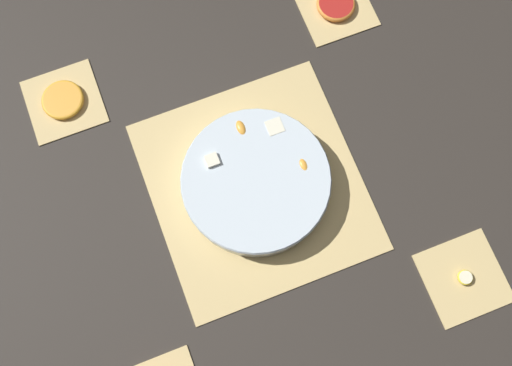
{
  "coord_description": "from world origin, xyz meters",
  "views": [
    {
      "loc": [
        -0.27,
        0.11,
        1.12
      ],
      "look_at": [
        0.0,
        0.0,
        0.03
      ],
      "focal_mm": 42.0,
      "sensor_mm": 36.0,
      "label": 1
    }
  ],
  "objects_px": {
    "fruit_salad_bowl": "(256,181)",
    "banana_coin_single": "(465,277)",
    "grapefruit_slice": "(336,4)",
    "orange_slice_whole": "(63,100)"
  },
  "relations": [
    {
      "from": "fruit_salad_bowl",
      "to": "banana_coin_single",
      "type": "distance_m",
      "value": 0.43
    },
    {
      "from": "grapefruit_slice",
      "to": "orange_slice_whole",
      "type": "bearing_deg",
      "value": 90.0
    },
    {
      "from": "banana_coin_single",
      "to": "grapefruit_slice",
      "type": "xyz_separation_m",
      "value": [
        0.61,
        0.0,
        0.0
      ]
    },
    {
      "from": "fruit_salad_bowl",
      "to": "orange_slice_whole",
      "type": "distance_m",
      "value": 0.42
    },
    {
      "from": "fruit_salad_bowl",
      "to": "banana_coin_single",
      "type": "xyz_separation_m",
      "value": [
        -0.3,
        -0.3,
        -0.03
      ]
    },
    {
      "from": "fruit_salad_bowl",
      "to": "banana_coin_single",
      "type": "relative_size",
      "value": 9.78
    },
    {
      "from": "banana_coin_single",
      "to": "grapefruit_slice",
      "type": "distance_m",
      "value": 0.61
    },
    {
      "from": "fruit_salad_bowl",
      "to": "grapefruit_slice",
      "type": "xyz_separation_m",
      "value": [
        0.3,
        -0.3,
        -0.02
      ]
    },
    {
      "from": "orange_slice_whole",
      "to": "grapefruit_slice",
      "type": "bearing_deg",
      "value": -90.0
    },
    {
      "from": "orange_slice_whole",
      "to": "grapefruit_slice",
      "type": "height_order",
      "value": "grapefruit_slice"
    }
  ]
}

